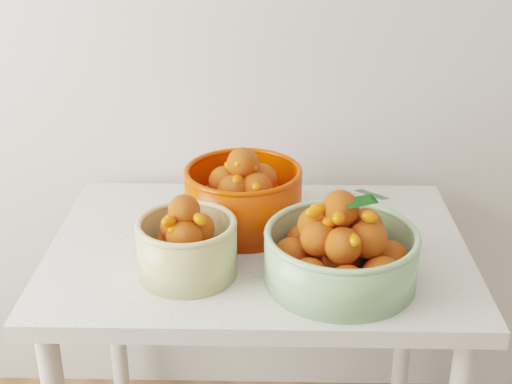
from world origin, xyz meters
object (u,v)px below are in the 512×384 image
Objects in this scene: bowl_cream at (187,245)px; bowl_green at (341,251)px; table at (258,278)px; bowl_orange at (243,196)px.

bowl_cream is 0.34m from bowl_green.
bowl_green is (0.18, -0.16, 0.17)m from table.
table is 0.30m from bowl_green.
bowl_orange reaches higher than bowl_cream.
table is at bearing 42.22° from bowl_cream.
bowl_cream is at bearing -116.44° from bowl_orange.
table is 0.20m from bowl_orange.
bowl_green is at bearing -49.26° from bowl_orange.
bowl_green is 1.00× the size of bowl_orange.
bowl_orange is at bearing 113.05° from table.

